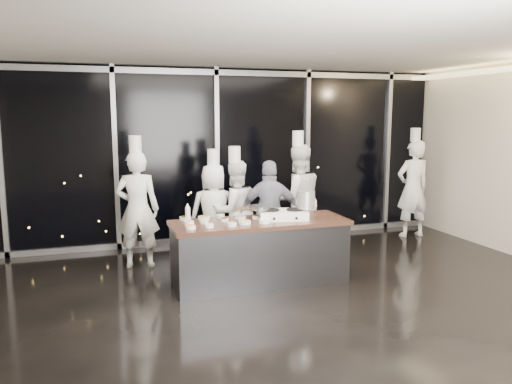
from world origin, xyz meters
TOP-DOWN VIEW (x-y plane):
  - ground at (0.00, 0.00)m, footprint 9.00×9.00m
  - room_shell at (0.18, 0.00)m, footprint 9.02×7.02m
  - window_wall at (0.00, 3.43)m, footprint 8.90×0.11m
  - demo_counter at (0.00, 0.90)m, footprint 2.46×0.86m
  - stove at (0.34, 0.91)m, footprint 0.74×0.54m
  - frying_pan at (0.02, 0.99)m, footprint 0.54×0.35m
  - stock_pot at (0.67, 0.84)m, footprint 0.30×0.30m
  - prep_bowls at (-0.50, 0.95)m, footprint 1.37×0.73m
  - squeeze_bottle at (-0.95, 1.21)m, footprint 0.07×0.07m
  - chef_far_left at (-1.55, 2.22)m, footprint 0.74×0.57m
  - chef_left at (-0.36, 2.18)m, footprint 0.83×0.59m
  - chef_center at (-0.04, 2.06)m, footprint 0.87×0.71m
  - guest at (0.44, 1.71)m, footprint 1.04×0.67m
  - chef_right at (1.09, 2.17)m, footprint 0.91×0.71m
  - chef_side at (3.68, 2.59)m, footprint 0.69×0.46m

SIDE VIEW (x-z plane):
  - ground at x=0.00m, z-range 0.00..0.00m
  - demo_counter at x=0.00m, z-range 0.00..0.90m
  - chef_left at x=-0.36m, z-range -0.10..1.72m
  - guest at x=0.44m, z-range 0.00..1.65m
  - chef_center at x=-0.04m, z-range -0.10..1.76m
  - prep_bowls at x=-0.50m, z-range 0.90..0.95m
  - chef_far_left at x=-1.55m, z-range -0.10..1.95m
  - chef_right at x=1.09m, z-range -0.11..1.98m
  - chef_side at x=3.68m, z-range -0.10..2.01m
  - stove at x=0.34m, z-range 0.89..1.03m
  - squeeze_bottle at x=-0.95m, z-range 0.89..1.14m
  - frying_pan at x=0.02m, z-range 1.04..1.09m
  - stock_pot at x=0.67m, z-range 1.04..1.29m
  - window_wall at x=0.00m, z-range 0.00..3.20m
  - room_shell at x=0.18m, z-range 0.64..3.85m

